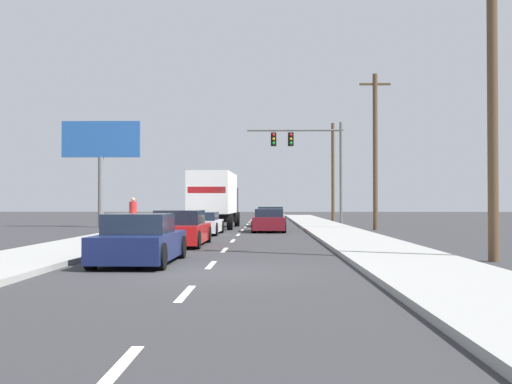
% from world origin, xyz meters
% --- Properties ---
extents(ground_plane, '(140.00, 140.00, 0.00)m').
position_xyz_m(ground_plane, '(0.00, 25.00, 0.00)').
color(ground_plane, '#333335').
extents(sidewalk_right, '(3.03, 80.00, 0.14)m').
position_xyz_m(sidewalk_right, '(5.07, 20.00, 0.07)').
color(sidewalk_right, '#9E9E99').
rests_on(sidewalk_right, ground_plane).
extents(sidewalk_left, '(3.03, 80.00, 0.14)m').
position_xyz_m(sidewalk_left, '(-5.07, 20.00, 0.07)').
color(sidewalk_left, '#9E9E99').
rests_on(sidewalk_left, ground_plane).
extents(lane_markings, '(0.14, 62.00, 0.01)m').
position_xyz_m(lane_markings, '(0.00, 21.55, 0.00)').
color(lane_markings, silver).
rests_on(lane_markings, ground_plane).
extents(box_truck, '(2.73, 8.48, 3.38)m').
position_xyz_m(box_truck, '(-1.79, 24.19, 1.98)').
color(box_truck, white).
rests_on(box_truck, ground_plane).
extents(car_white, '(2.06, 4.24, 1.12)m').
position_xyz_m(car_white, '(-1.87, 16.72, 0.53)').
color(car_white, white).
rests_on(car_white, ground_plane).
extents(car_red, '(1.95, 4.65, 1.30)m').
position_xyz_m(car_red, '(-1.78, 8.65, 0.60)').
color(car_red, red).
rests_on(car_red, ground_plane).
extents(car_navy, '(1.92, 4.26, 1.29)m').
position_xyz_m(car_navy, '(-1.87, 1.84, 0.58)').
color(car_navy, '#141E4C').
rests_on(car_navy, ground_plane).
extents(car_tan, '(2.10, 4.15, 1.31)m').
position_xyz_m(car_tan, '(1.69, 27.62, 0.60)').
color(car_tan, tan).
rests_on(car_tan, ground_plane).
extents(car_maroon, '(1.87, 4.27, 1.24)m').
position_xyz_m(car_maroon, '(1.54, 19.82, 0.57)').
color(car_maroon, maroon).
rests_on(car_maroon, ground_plane).
extents(traffic_signal_mast, '(6.87, 0.69, 7.41)m').
position_xyz_m(traffic_signal_mast, '(4.04, 30.81, 5.45)').
color(traffic_signal_mast, '#595B56').
rests_on(traffic_signal_mast, ground_plane).
extents(utility_pole_near, '(1.80, 0.28, 10.41)m').
position_xyz_m(utility_pole_near, '(7.48, 2.55, 5.35)').
color(utility_pole_near, brown).
rests_on(utility_pole_near, ground_plane).
extents(utility_pole_mid, '(1.80, 0.28, 9.08)m').
position_xyz_m(utility_pole_mid, '(7.72, 22.10, 4.68)').
color(utility_pole_mid, brown).
rests_on(utility_pole_mid, ground_plane).
extents(utility_pole_far, '(1.80, 0.28, 8.48)m').
position_xyz_m(utility_pole_far, '(7.14, 39.94, 4.37)').
color(utility_pole_far, brown).
rests_on(utility_pole_far, ground_plane).
extents(roadside_billboard, '(5.04, 0.36, 6.83)m').
position_xyz_m(roadside_billboard, '(-9.25, 25.66, 4.98)').
color(roadside_billboard, slate).
rests_on(roadside_billboard, ground_plane).
extents(pedestrian_near_corner, '(0.38, 0.38, 1.71)m').
position_xyz_m(pedestrian_near_corner, '(-5.42, 17.49, 0.99)').
color(pedestrian_near_corner, '#1E233F').
rests_on(pedestrian_near_corner, sidewalk_left).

